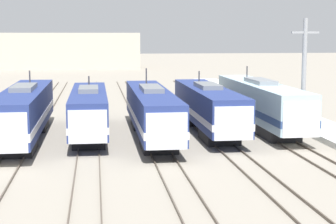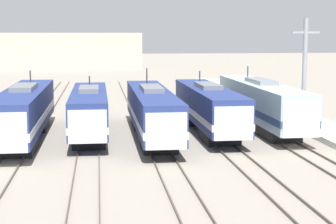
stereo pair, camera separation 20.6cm
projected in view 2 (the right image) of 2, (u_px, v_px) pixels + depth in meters
The scene contains 13 objects.
ground_plane at pixel (163, 159), 36.40m from camera, with size 400.00×400.00×0.00m, color gray.
rail_pair_far_left at pixel (10, 162), 35.20m from camera, with size 1.50×120.00×0.15m.
rail_pair_center_left at pixel (88, 160), 35.79m from camera, with size 1.51×120.00×0.15m.
rail_pair_center at pixel (163, 158), 36.39m from camera, with size 1.51×120.00×0.15m.
rail_pair_center_right at pixel (237, 156), 36.98m from camera, with size 1.51×120.00×0.15m.
rail_pair_far_right at pixel (308, 154), 37.58m from camera, with size 1.50×120.00×0.15m.
locomotive_far_left at pixel (24, 113), 42.48m from camera, with size 2.95×19.15×5.07m.
locomotive_center_left at pixel (89, 111), 44.27m from camera, with size 2.79×16.57×4.50m.
locomotive_center at pixel (152, 112), 43.57m from camera, with size 2.85×19.30×5.17m.
locomotive_center_right at pixel (209, 108), 45.93m from camera, with size 2.97×17.97×4.80m.
locomotive_far_right at pixel (262, 104), 47.90m from camera, with size 2.94×19.82×5.10m.
catenary_tower_right at pixel (304, 75), 44.51m from camera, with size 2.22×0.37×9.31m.
depot_building at pixel (60, 51), 133.72m from camera, with size 38.54×12.59×8.38m.
Camera 2 is at (-4.10, -35.39, 8.05)m, focal length 60.00 mm.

